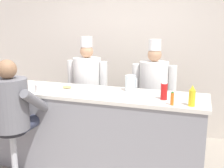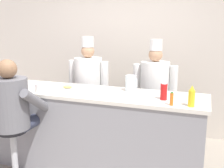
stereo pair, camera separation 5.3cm
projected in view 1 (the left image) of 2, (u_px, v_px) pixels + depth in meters
The scene contains 11 objects.
wall_back at pixel (118, 53), 4.60m from camera, with size 10.00×0.06×2.70m.
diner_counter at pixel (81, 129), 3.35m from camera, with size 3.04×0.71×1.02m.
ketchup_bottle_red at pixel (164, 90), 2.82m from camera, with size 0.07×0.07×0.23m.
mustard_bottle_yellow at pixel (192, 96), 2.58m from camera, with size 0.06×0.06×0.21m.
hot_sauce_bottle_orange at pixel (172, 99), 2.62m from camera, with size 0.03×0.03×0.14m.
water_pitcher_clear at pixel (130, 83), 3.20m from camera, with size 0.15×0.13×0.20m.
breakfast_plate at pixel (67, 88), 3.29m from camera, with size 0.27×0.27×0.05m.
coffee_mug_white at pixel (39, 88), 3.16m from camera, with size 0.13×0.09×0.09m.
diner_seated_grey at pixel (12, 107), 2.90m from camera, with size 0.61×0.60×1.46m.
cook_in_whites_near at pixel (87, 86), 4.01m from camera, with size 0.65×0.42×1.66m.
cook_in_whites_far at pixel (153, 91), 3.76m from camera, with size 0.64×0.41×1.63m.
Camera 1 is at (1.40, -2.50, 1.77)m, focal length 42.00 mm.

